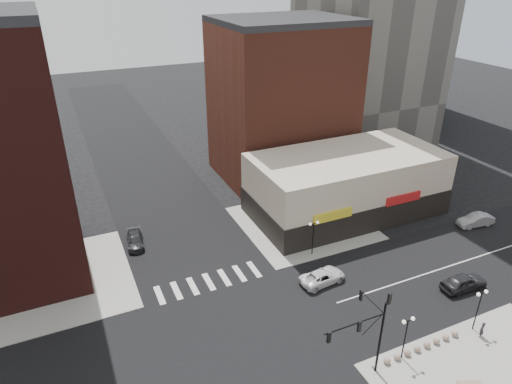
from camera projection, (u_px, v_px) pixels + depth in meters
ground at (241, 335)px, 40.03m from camera, size 240.00×240.00×0.00m
road_ew at (241, 334)px, 40.02m from camera, size 200.00×14.00×0.02m
road_ns at (241, 334)px, 40.02m from camera, size 14.00×200.00×0.02m
sidewalk_nw at (54, 283)px, 46.42m from camera, size 15.00×15.00×0.12m
sidewalk_ne at (302, 223)px, 57.17m from camera, size 15.00×15.00×0.12m
building_ne_midrise at (281, 104)px, 66.13m from camera, size 18.00×15.00×22.00m
building_ne_row at (346, 189)px, 58.53m from camera, size 24.20×12.20×8.00m
traffic_signal at (369, 325)px, 34.11m from camera, size 5.59×3.09×7.77m
street_lamp_se_a at (407, 328)px, 36.12m from camera, size 1.22×0.32×4.16m
street_lamp_se_b at (480, 301)px, 39.09m from camera, size 1.22×0.32×4.16m
street_lamp_ne at (313, 230)px, 49.51m from camera, size 1.22×0.32×4.16m
bollard_row at (422, 347)px, 38.22m from camera, size 7.91×0.56×0.56m
white_suv at (322, 277)px, 46.33m from camera, size 5.08×2.75×1.35m
dark_sedan_east at (464, 282)px, 45.31m from camera, size 4.94×2.17×1.65m
silver_sedan at (476, 220)px, 56.38m from camera, size 4.75×2.17×1.51m
dark_sedan_north at (135, 240)px, 52.48m from camera, size 2.40×4.67×1.30m
pedestrian at (482, 330)px, 39.32m from camera, size 0.67×0.61×1.54m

